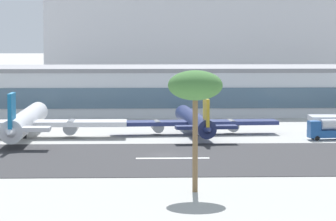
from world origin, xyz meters
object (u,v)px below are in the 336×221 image
Objects in this scene: distant_hotel_block at (212,36)px; airliner_blue_tail_gate_0 at (25,122)px; service_fuel_truck_0 at (330,129)px; airliner_gold_tail_gate_1 at (195,122)px; palm_tree_0 at (195,87)px; terminal_building at (193,90)px.

distant_hotel_block is 156.51m from airliner_blue_tail_gate_0.
airliner_gold_tail_gate_1 is at bearing -27.03° from service_fuel_truck_0.
airliner_blue_tail_gate_0 is 58.78m from service_fuel_truck_0.
terminal_building is at bearing 86.50° from palm_tree_0.
distant_hotel_block is 13.11× the size of service_fuel_truck_0.
distant_hotel_block is at bearing -93.54° from service_fuel_truck_0.
palm_tree_0 is (-7.03, -115.09, 7.70)m from terminal_building.
distant_hotel_block is 153.49m from service_fuel_truck_0.
terminal_building is 115.56m from palm_tree_0.
airliner_gold_tail_gate_1 is 26.84m from service_fuel_truck_0.
terminal_building is 64.95m from airliner_blue_tail_gate_0.
palm_tree_0 is (-29.55, -56.91, 11.58)m from service_fuel_truck_0.
distant_hotel_block is (12.42, 94.04, 13.05)m from terminal_building.
palm_tree_0 reaches higher than airliner_blue_tail_gate_0.
service_fuel_truck_0 is at bearing -86.21° from distant_hotel_block.
distant_hotel_block is 2.87× the size of airliner_gold_tail_gate_1.
distant_hotel_block reaches higher than terminal_building.
palm_tree_0 is (-19.45, -209.13, -5.35)m from distant_hotel_block.
airliner_blue_tail_gate_0 is 5.44× the size of service_fuel_truck_0.
palm_tree_0 reaches higher than service_fuel_truck_0.
terminal_building is 49.33m from airliner_gold_tail_gate_1.
terminal_building is at bearing -33.19° from airliner_blue_tail_gate_0.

